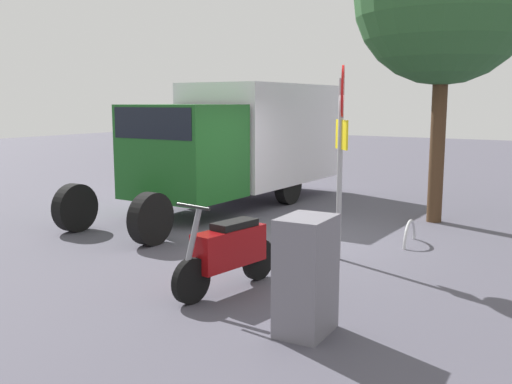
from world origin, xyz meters
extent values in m
plane|color=#4A4854|center=(0.00, 0.00, 0.00)|extent=(60.00, 60.00, 0.00)
cylinder|color=black|center=(-2.82, -3.85, 0.45)|extent=(0.90, 0.25, 0.90)
cylinder|color=black|center=(-2.81, -1.95, 0.45)|extent=(0.90, 0.25, 0.90)
cylinder|color=black|center=(1.88, -3.87, 0.45)|extent=(0.90, 0.25, 0.90)
cylinder|color=black|center=(1.89, -1.97, 0.45)|extent=(0.90, 0.25, 0.90)
cube|color=silver|center=(-3.22, -2.90, 1.64)|extent=(4.21, 2.22, 2.37)
cube|color=#1B5B1F|center=(-0.12, -2.91, 1.40)|extent=(1.81, 2.11, 1.90)
cube|color=black|center=(-0.12, -2.91, 2.00)|extent=(1.83, 1.95, 0.60)
cylinder|color=black|center=(3.77, 0.42, 0.28)|extent=(0.57, 0.17, 0.56)
cylinder|color=black|center=(2.53, 0.59, 0.28)|extent=(0.57, 0.17, 0.56)
cube|color=maroon|center=(3.10, 0.51, 0.56)|extent=(1.13, 0.47, 0.48)
cube|color=black|center=(3.00, 0.53, 0.83)|extent=(0.67, 0.36, 0.12)
cylinder|color=slate|center=(3.72, 0.43, 0.83)|extent=(0.29, 0.11, 0.69)
cylinder|color=black|center=(3.72, 0.43, 1.18)|extent=(0.11, 0.55, 0.04)
cylinder|color=#9E9EA3|center=(1.01, 1.08, 1.37)|extent=(0.08, 0.08, 2.75)
cylinder|color=red|center=(1.01, 1.10, 2.56)|extent=(0.71, 0.32, 0.76)
cube|color=yellow|center=(1.01, 1.10, 1.92)|extent=(0.33, 0.33, 0.44)
cylinder|color=#47301E|center=(-2.63, 1.54, 1.62)|extent=(0.29, 0.29, 3.24)
cube|color=slate|center=(3.82, 1.99, 0.62)|extent=(0.68, 0.53, 1.24)
torus|color=#B7B7BC|center=(-0.51, 1.72, 0.00)|extent=(0.85, 0.14, 0.85)
camera|label=1|loc=(8.96, 4.65, 2.40)|focal=40.39mm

